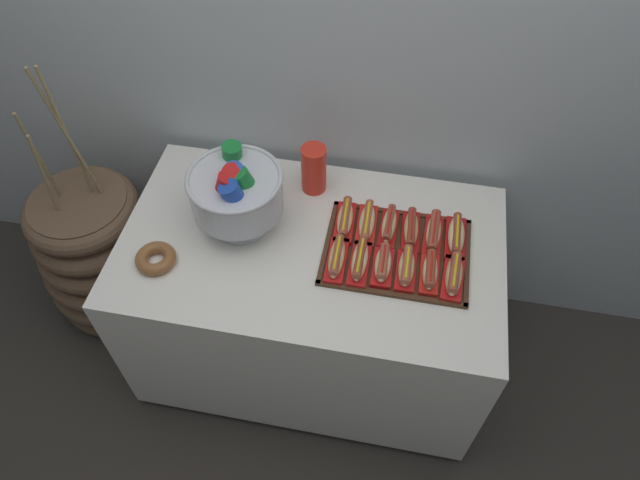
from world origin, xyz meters
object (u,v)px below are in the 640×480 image
at_px(hot_dog_4, 430,272).
at_px(hot_dog_8, 389,226).
at_px(hot_dog_10, 433,233).
at_px(hot_dog_5, 454,275).
at_px(cup_stack, 314,169).
at_px(serving_tray, 396,252).
at_px(hot_dog_6, 345,220).
at_px(donut, 156,258).
at_px(hot_dog_11, 456,236).
at_px(hot_dog_0, 337,258).
at_px(hot_dog_3, 406,268).
at_px(buffet_table, 312,300).
at_px(floor_vase, 102,254).
at_px(hot_dog_7, 367,223).
at_px(hot_dog_9, 411,229).
at_px(hot_dog_2, 383,264).
at_px(punch_bowl, 236,191).
at_px(hot_dog_1, 360,261).

relative_size(hot_dog_4, hot_dog_8, 0.91).
bearing_deg(hot_dog_10, hot_dog_5, -65.80).
bearing_deg(hot_dog_4, cup_stack, 143.28).
bearing_deg(serving_tray, hot_dog_6, 156.01).
bearing_deg(hot_dog_10, serving_tray, -143.99).
relative_size(hot_dog_10, donut, 1.34).
relative_size(hot_dog_6, hot_dog_11, 0.99).
distance_m(hot_dog_0, hot_dog_3, 0.23).
distance_m(hot_dog_4, hot_dog_8, 0.22).
relative_size(buffet_table, floor_vase, 1.06).
relative_size(hot_dog_3, donut, 1.20).
xyz_separation_m(hot_dog_7, hot_dog_11, (0.30, -0.00, -0.00)).
relative_size(floor_vase, cup_stack, 6.55).
bearing_deg(hot_dog_3, hot_dog_9, 89.76).
height_order(cup_stack, donut, cup_stack).
distance_m(hot_dog_6, cup_stack, 0.22).
bearing_deg(hot_dog_2, hot_dog_8, 89.76).
bearing_deg(buffet_table, hot_dog_10, 13.35).
height_order(floor_vase, hot_dog_3, floor_vase).
distance_m(hot_dog_8, punch_bowl, 0.52).
height_order(buffet_table, cup_stack, cup_stack).
relative_size(floor_vase, hot_dog_6, 6.78).
distance_m(floor_vase, hot_dog_5, 1.49).
bearing_deg(punch_bowl, buffet_table, -9.62).
bearing_deg(hot_dog_1, hot_dog_0, 179.76).
distance_m(hot_dog_8, cup_stack, 0.34).
bearing_deg(cup_stack, floor_vase, -170.59).
relative_size(serving_tray, hot_dog_8, 2.84).
bearing_deg(donut, punch_bowl, 43.46).
xyz_separation_m(hot_dog_1, cup_stack, (-0.21, 0.33, 0.06)).
height_order(hot_dog_9, hot_dog_10, hot_dog_10).
height_order(serving_tray, hot_dog_0, hot_dog_0).
relative_size(hot_dog_7, hot_dog_9, 1.02).
relative_size(hot_dog_4, hot_dog_7, 0.85).
xyz_separation_m(hot_dog_4, hot_dog_6, (-0.30, 0.17, -0.00)).
bearing_deg(hot_dog_10, floor_vase, 179.37).
distance_m(hot_dog_4, donut, 0.89).
distance_m(punch_bowl, donut, 0.34).
bearing_deg(serving_tray, hot_dog_8, 114.20).
bearing_deg(hot_dog_0, buffet_table, 145.10).
bearing_deg(hot_dog_2, punch_bowl, 167.38).
height_order(floor_vase, serving_tray, floor_vase).
bearing_deg(hot_dog_2, hot_dog_9, 65.32).
bearing_deg(hot_dog_8, hot_dog_11, -0.24).
xyz_separation_m(punch_bowl, cup_stack, (0.21, 0.21, -0.07)).
bearing_deg(hot_dog_10, cup_stack, 159.71).
distance_m(hot_dog_5, punch_bowl, 0.75).
xyz_separation_m(serving_tray, hot_dog_10, (0.11, 0.08, 0.03)).
bearing_deg(hot_dog_5, hot_dog_2, 179.76).
bearing_deg(hot_dog_6, floor_vase, 179.26).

